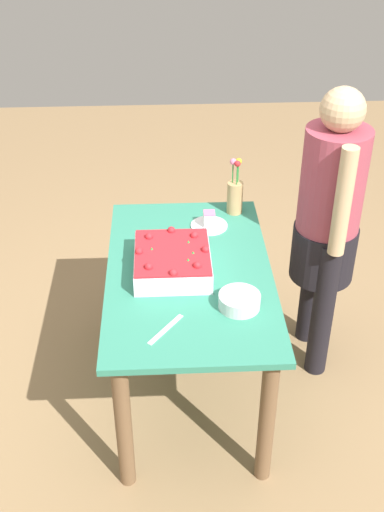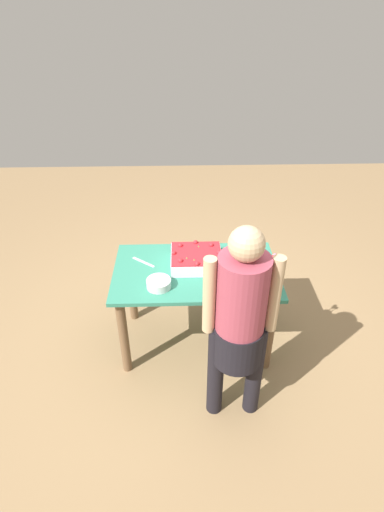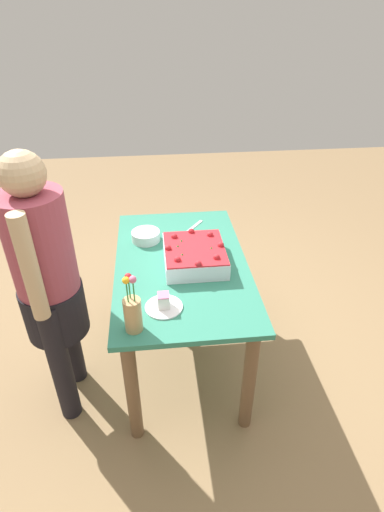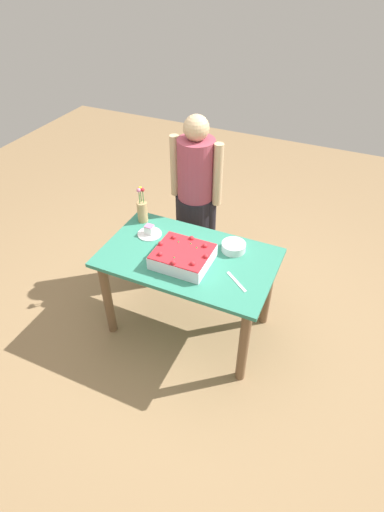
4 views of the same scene
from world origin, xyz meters
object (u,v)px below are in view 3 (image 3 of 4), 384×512
serving_plate_with_slice (164,304)px  flower_vase (133,312)px  cake_knife (193,227)px  person_standing (48,278)px  sheet_cake (195,255)px  fruit_bowl (146,236)px

serving_plate_with_slice → flower_vase: flower_vase is taller
cake_knife → flower_vase: bearing=15.6°
cake_knife → person_standing: bearing=-13.2°
cake_knife → person_standing: (-0.64, 0.78, 0.12)m
cake_knife → sheet_cake: bearing=32.3°
cake_knife → fruit_bowl: size_ratio=1.23×
cake_knife → serving_plate_with_slice: bearing=21.2°
cake_knife → person_standing: person_standing is taller
serving_plate_with_slice → fruit_bowl: 0.65m
sheet_cake → cake_knife: bearing=-5.3°
sheet_cake → cake_knife: size_ratio=1.79×
flower_vase → serving_plate_with_slice: bearing=-46.1°
sheet_cake → flower_vase: bearing=146.8°
serving_plate_with_slice → person_standing: person_standing is taller
cake_knife → flower_vase: size_ratio=0.71×
sheet_cake → fruit_bowl: (0.28, 0.27, -0.02)m
flower_vase → person_standing: (0.27, 0.41, 0.01)m
sheet_cake → person_standing: (-0.23, 0.75, 0.06)m
serving_plate_with_slice → person_standing: (0.14, 0.55, 0.09)m
fruit_bowl → flower_vase: bearing=175.5°
cake_knife → fruit_bowl: 0.34m
sheet_cake → fruit_bowl: sheet_cake is taller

